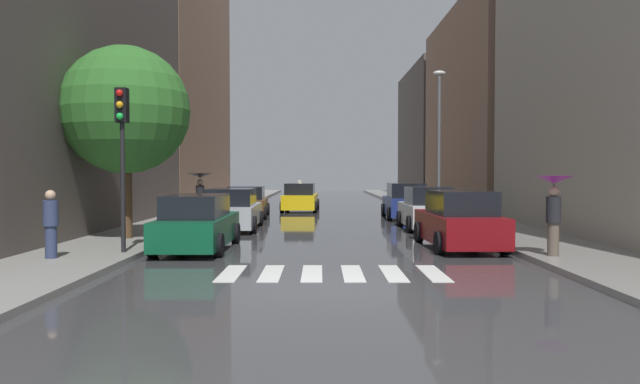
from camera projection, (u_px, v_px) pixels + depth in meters
ground_plane at (326, 210)px, 35.40m from camera, size 28.00×72.00×0.04m
sidewalk_left at (217, 209)px, 35.41m from camera, size 3.00×72.00×0.15m
sidewalk_right at (434, 209)px, 35.39m from camera, size 3.00×72.00×0.15m
crosswalk_stripes at (333, 273)px, 13.17m from camera, size 4.95×2.20×0.01m
building_left_near at (31, 70)px, 21.88m from camera, size 6.00×20.87×12.06m
building_left_mid at (168, 67)px, 41.55m from camera, size 6.00×18.28×19.29m
building_right_mid at (498, 109)px, 37.74m from camera, size 6.00×17.17×12.60m
building_right_far at (442, 133)px, 55.01m from camera, size 6.00×15.53×11.77m
parked_car_left_nearest at (198, 224)px, 17.16m from camera, size 1.98×4.70×1.61m
parked_car_left_second at (233, 210)px, 23.27m from camera, size 2.23×4.72×1.63m
parked_car_left_third at (248, 203)px, 29.60m from camera, size 2.27×4.62×1.56m
parked_car_right_nearest at (460, 221)px, 17.60m from camera, size 2.13×4.53×1.71m
parked_car_right_second at (428, 210)px, 23.34m from camera, size 2.00×4.04×1.69m
parked_car_right_third at (407, 202)px, 28.94m from camera, size 2.14×4.52×1.73m
taxi_midroad at (301, 198)px, 34.44m from camera, size 2.21×4.59×1.81m
pedestrian_foreground at (555, 200)px, 14.83m from camera, size 0.91×0.91×2.02m
pedestrian_near_tree at (52, 223)px, 14.46m from camera, size 0.36×0.36×1.67m
pedestrian_by_kerb at (201, 185)px, 25.56m from camera, size 1.13×1.13×2.07m
street_tree_left at (127, 110)px, 18.82m from camera, size 4.05×4.05×6.11m
traffic_light_left_corner at (123, 133)px, 15.47m from camera, size 0.30×0.42×4.30m
lamp_post_right at (440, 132)px, 28.95m from camera, size 0.60×0.28×7.07m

